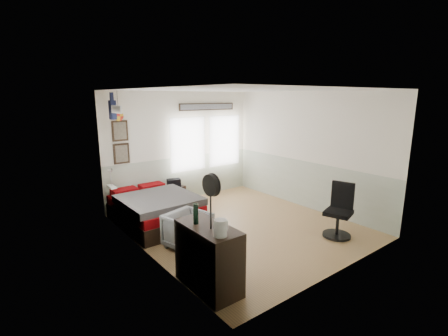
{
  "coord_description": "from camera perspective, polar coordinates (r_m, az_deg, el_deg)",
  "views": [
    {
      "loc": [
        -4.02,
        -4.72,
        2.59
      ],
      "look_at": [
        -0.1,
        0.4,
        1.15
      ],
      "focal_mm": 26.0,
      "sensor_mm": 36.0,
      "label": 1
    }
  ],
  "objects": [
    {
      "name": "ground_plane",
      "position": [
        6.72,
        2.79,
        -10.14
      ],
      "size": [
        4.0,
        4.5,
        0.01
      ],
      "primitive_type": "cube",
      "color": "#9E754D"
    },
    {
      "name": "room_shell",
      "position": [
        6.37,
        1.32,
        3.75
      ],
      "size": [
        4.02,
        4.52,
        2.71
      ],
      "color": "silver",
      "rests_on": "ground_plane"
    },
    {
      "name": "wall_decor",
      "position": [
        7.31,
        -13.96,
        8.37
      ],
      "size": [
        3.55,
        1.32,
        1.44
      ],
      "color": "#3D2A1A",
      "rests_on": "room_shell"
    },
    {
      "name": "bed",
      "position": [
        6.89,
        -12.04,
        -7.1
      ],
      "size": [
        1.44,
        1.96,
        0.62
      ],
      "rotation": [
        0.0,
        0.0,
        0.01
      ],
      "color": "black",
      "rests_on": "ground_plane"
    },
    {
      "name": "bottle",
      "position": [
        4.41,
        -4.98,
        -8.01
      ],
      "size": [
        0.07,
        0.07,
        0.28
      ],
      "primitive_type": "cylinder",
      "color": "black",
      "rests_on": "dresser"
    },
    {
      "name": "black_bag",
      "position": [
        7.88,
        -8.83,
        -2.58
      ],
      "size": [
        0.35,
        0.28,
        0.18
      ],
      "primitive_type": "cube",
      "rotation": [
        0.0,
        0.0,
        -0.29
      ],
      "color": "black",
      "rests_on": "nightstand"
    },
    {
      "name": "dresser",
      "position": [
        4.56,
        -2.75,
        -15.37
      ],
      "size": [
        0.48,
        1.0,
        0.9
      ],
      "primitive_type": "cube",
      "color": "black",
      "rests_on": "ground_plane"
    },
    {
      "name": "task_chair",
      "position": [
        6.49,
        19.56,
        -7.75
      ],
      "size": [
        0.56,
        0.56,
        1.02
      ],
      "rotation": [
        0.0,
        0.0,
        0.3
      ],
      "color": "black",
      "rests_on": "ground_plane"
    },
    {
      "name": "kettle",
      "position": [
        4.03,
        -0.62,
        -10.5
      ],
      "size": [
        0.19,
        0.16,
        0.22
      ],
      "rotation": [
        0.0,
        0.0,
        -0.02
      ],
      "color": "silver",
      "rests_on": "dresser"
    },
    {
      "name": "nightstand",
      "position": [
        7.97,
        -8.75,
        -4.8
      ],
      "size": [
        0.53,
        0.47,
        0.46
      ],
      "primitive_type": "cube",
      "rotation": [
        0.0,
        0.0,
        0.24
      ],
      "color": "black",
      "rests_on": "ground_plane"
    },
    {
      "name": "armchair",
      "position": [
        5.75,
        -6.33,
        -10.83
      ],
      "size": [
        0.82,
        0.84,
        0.63
      ],
      "primitive_type": "imported",
      "rotation": [
        0.0,
        0.0,
        0.26
      ],
      "color": "slate",
      "rests_on": "ground_plane"
    },
    {
      "name": "stand_fan",
      "position": [
        4.1,
        -2.27,
        -3.21
      ],
      "size": [
        0.09,
        0.3,
        0.74
      ],
      "rotation": [
        0.0,
        0.0,
        0.05
      ],
      "color": "black",
      "rests_on": "dresser"
    }
  ]
}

